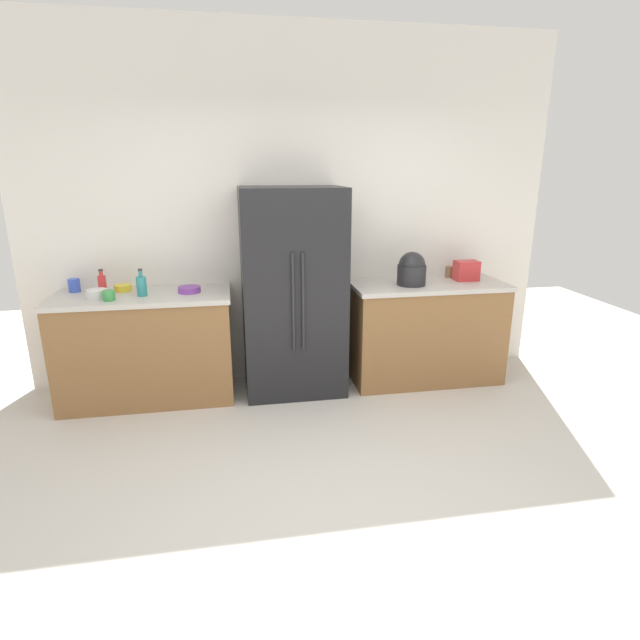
% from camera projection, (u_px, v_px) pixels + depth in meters
% --- Properties ---
extents(ground_plane, '(9.74, 9.74, 0.00)m').
position_uv_depth(ground_plane, '(338.00, 491.00, 3.15)').
color(ground_plane, beige).
extents(kitchen_back_panel, '(4.76, 0.10, 3.10)m').
position_uv_depth(kitchen_back_panel, '(293.00, 211.00, 4.57)').
color(kitchen_back_panel, silver).
rests_on(kitchen_back_panel, ground_plane).
extents(counter_left, '(1.44, 0.66, 0.93)m').
position_uv_depth(counter_left, '(147.00, 347.00, 4.31)').
color(counter_left, olive).
rests_on(counter_left, ground_plane).
extents(counter_right, '(1.40, 0.66, 0.93)m').
position_uv_depth(counter_right, '(425.00, 331.00, 4.73)').
color(counter_right, olive).
rests_on(counter_right, ground_plane).
extents(refrigerator, '(0.86, 0.67, 1.78)m').
position_uv_depth(refrigerator, '(293.00, 293.00, 4.39)').
color(refrigerator, black).
rests_on(refrigerator, ground_plane).
extents(toaster, '(0.21, 0.15, 0.18)m').
position_uv_depth(toaster, '(466.00, 271.00, 4.67)').
color(toaster, red).
rests_on(toaster, counter_right).
extents(rice_cooker, '(0.25, 0.25, 0.29)m').
position_uv_depth(rice_cooker, '(412.00, 270.00, 4.47)').
color(rice_cooker, '#262628').
rests_on(rice_cooker, counter_right).
extents(bottle_a, '(0.06, 0.06, 0.20)m').
position_uv_depth(bottle_a, '(102.00, 284.00, 4.18)').
color(bottle_a, red).
rests_on(bottle_a, counter_left).
extents(bottle_b, '(0.08, 0.08, 0.22)m').
position_uv_depth(bottle_b, '(142.00, 285.00, 4.10)').
color(bottle_b, teal).
rests_on(bottle_b, counter_left).
extents(cup_a, '(0.09, 0.09, 0.08)m').
position_uv_depth(cup_a, '(109.00, 295.00, 3.97)').
color(cup_a, green).
rests_on(cup_a, counter_left).
extents(cup_b, '(0.09, 0.09, 0.11)m').
position_uv_depth(cup_b, '(74.00, 285.00, 4.24)').
color(cup_b, blue).
rests_on(cup_b, counter_left).
extents(cup_c, '(0.07, 0.07, 0.11)m').
position_uv_depth(cup_c, '(449.00, 272.00, 4.80)').
color(cup_c, brown).
rests_on(cup_c, counter_right).
extents(bowl_a, '(0.19, 0.19, 0.05)m').
position_uv_depth(bowl_a, '(189.00, 290.00, 4.23)').
color(bowl_a, purple).
rests_on(bowl_a, counter_left).
extents(bowl_b, '(0.16, 0.16, 0.07)m').
position_uv_depth(bowl_b, '(97.00, 294.00, 4.05)').
color(bowl_b, white).
rests_on(bowl_b, counter_left).
extents(bowl_c, '(0.14, 0.14, 0.05)m').
position_uv_depth(bowl_c, '(123.00, 288.00, 4.28)').
color(bowl_c, yellow).
rests_on(bowl_c, counter_left).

